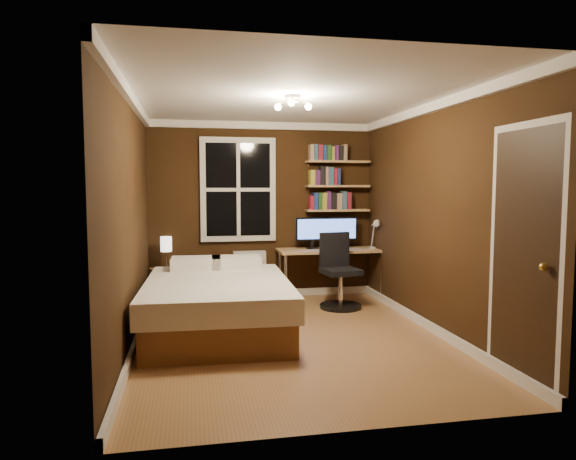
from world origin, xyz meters
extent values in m
plane|color=#96653C|center=(0.00, 0.00, 0.00)|extent=(4.20, 4.20, 0.00)
cube|color=black|center=(0.00, 2.10, 1.25)|extent=(3.20, 0.04, 2.50)
cube|color=black|center=(-1.60, 0.00, 1.25)|extent=(0.04, 4.20, 2.50)
cube|color=black|center=(1.60, 0.00, 1.25)|extent=(0.04, 4.20, 2.50)
cube|color=white|center=(0.00, 0.00, 2.50)|extent=(3.20, 4.20, 0.02)
cube|color=silver|center=(-0.35, 2.06, 1.55)|extent=(1.06, 0.06, 1.46)
sphere|color=gold|center=(1.55, -1.85, 1.00)|extent=(0.06, 0.06, 0.06)
cube|color=tan|center=(1.08, 1.98, 1.25)|extent=(0.92, 0.22, 0.03)
cube|color=tan|center=(1.08, 1.98, 1.60)|extent=(0.92, 0.22, 0.03)
cube|color=tan|center=(1.08, 1.98, 1.95)|extent=(0.92, 0.22, 0.03)
cube|color=brown|center=(-0.74, 0.36, 0.17)|extent=(1.52, 2.12, 0.33)
cube|color=silver|center=(-0.74, 0.36, 0.45)|extent=(1.61, 2.18, 0.25)
cube|color=white|center=(-0.96, 1.17, 0.65)|extent=(0.61, 0.43, 0.14)
cube|color=white|center=(-0.46, 1.16, 0.65)|extent=(0.61, 0.43, 0.14)
cube|color=brown|center=(-1.35, 1.85, 0.24)|extent=(0.49, 0.49, 0.49)
cube|color=beige|center=(-0.20, 1.98, 0.34)|extent=(0.45, 0.16, 0.68)
cube|color=tan|center=(0.93, 1.80, 0.69)|extent=(1.50, 0.56, 0.04)
cylinder|color=beige|center=(0.24, 1.56, 0.34)|extent=(0.04, 0.04, 0.67)
cylinder|color=beige|center=(1.62, 1.56, 0.34)|extent=(0.04, 0.04, 0.67)
cylinder|color=beige|center=(0.24, 2.04, 0.34)|extent=(0.04, 0.04, 0.67)
cylinder|color=beige|center=(1.62, 2.04, 0.34)|extent=(0.04, 0.04, 0.67)
cylinder|color=black|center=(0.90, 1.19, 0.03)|extent=(0.54, 0.54, 0.05)
cylinder|color=silver|center=(0.90, 1.19, 0.25)|extent=(0.06, 0.06, 0.40)
cube|color=black|center=(0.90, 1.19, 0.49)|extent=(0.51, 0.51, 0.07)
cube|color=black|center=(0.87, 1.38, 0.75)|extent=(0.42, 0.12, 0.46)
camera|label=1|loc=(-1.02, -5.19, 1.59)|focal=32.00mm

